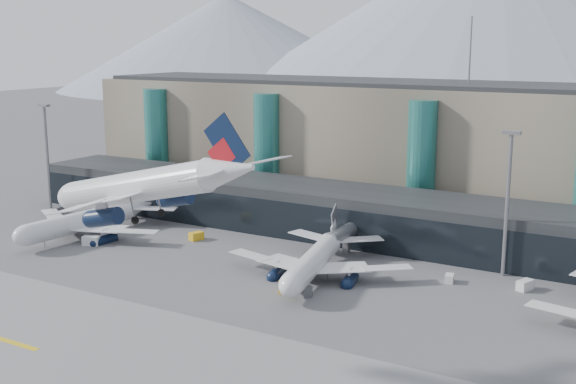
% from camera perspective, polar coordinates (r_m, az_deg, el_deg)
% --- Properties ---
extents(ground, '(900.00, 900.00, 0.00)m').
position_cam_1_polar(ground, '(103.85, -6.87, -11.19)').
color(ground, '#515154').
rests_on(ground, ground).
extents(runway_strip, '(400.00, 40.00, 0.04)m').
position_cam_1_polar(runway_strip, '(93.43, -12.57, -14.12)').
color(runway_strip, slate).
rests_on(runway_strip, ground).
extents(runway_markings, '(128.00, 1.00, 0.02)m').
position_cam_1_polar(runway_markings, '(93.42, -12.57, -14.10)').
color(runway_markings, gold).
rests_on(runway_markings, ground).
extents(concourse, '(170.00, 27.00, 10.00)m').
position_cam_1_polar(concourse, '(150.01, 6.43, -1.92)').
color(concourse, black).
rests_on(concourse, ground).
extents(terminal_main, '(130.00, 30.00, 31.00)m').
position_cam_1_polar(terminal_main, '(187.26, 3.49, 4.14)').
color(terminal_main, gray).
rests_on(terminal_main, ground).
extents(teal_towers, '(116.40, 19.40, 46.00)m').
position_cam_1_polar(teal_towers, '(168.90, 4.08, 2.80)').
color(teal_towers, '#29746E').
rests_on(teal_towers, ground).
extents(lightmast_left, '(3.00, 1.20, 25.60)m').
position_cam_1_polar(lightmast_left, '(185.43, -18.51, 3.15)').
color(lightmast_left, slate).
rests_on(lightmast_left, ground).
extents(lightmast_mid, '(3.00, 1.20, 25.60)m').
position_cam_1_polar(lightmast_mid, '(129.71, 16.97, -0.27)').
color(lightmast_mid, slate).
rests_on(lightmast_mid, ground).
extents(hero_jet, '(31.15, 31.93, 10.29)m').
position_cam_1_polar(hero_jet, '(83.23, -10.47, 1.10)').
color(hero_jet, silver).
rests_on(hero_jet, ground).
extents(jet_parked_left, '(37.59, 37.11, 12.15)m').
position_cam_1_polar(jet_parked_left, '(159.06, -15.05, -1.61)').
color(jet_parked_left, silver).
rests_on(jet_parked_left, ground).
extents(jet_parked_mid, '(34.44, 35.30, 11.36)m').
position_cam_1_polar(jet_parked_mid, '(127.52, 2.39, -4.65)').
color(jet_parked_mid, silver).
rests_on(jet_parked_mid, ground).
extents(veh_a, '(3.82, 2.97, 1.90)m').
position_cam_1_polar(veh_a, '(151.31, -15.28, -3.73)').
color(veh_a, silver).
rests_on(veh_a, ground).
extents(veh_b, '(2.52, 3.23, 1.64)m').
position_cam_1_polar(veh_b, '(151.05, -7.26, -3.47)').
color(veh_b, gold).
rests_on(veh_b, ground).
extents(veh_c, '(3.69, 2.84, 1.82)m').
position_cam_1_polar(veh_c, '(118.03, 1.12, -7.75)').
color(veh_c, '#49494E').
rests_on(veh_c, ground).
extents(veh_d, '(2.57, 3.36, 1.70)m').
position_cam_1_polar(veh_d, '(126.66, 18.22, -7.00)').
color(veh_d, silver).
rests_on(veh_d, ground).
extents(veh_f, '(2.26, 3.28, 1.67)m').
position_cam_1_polar(veh_f, '(181.22, -17.66, -1.36)').
color(veh_f, '#49494E').
rests_on(veh_f, ground).
extents(veh_g, '(1.80, 2.57, 1.37)m').
position_cam_1_polar(veh_g, '(127.23, 12.63, -6.68)').
color(veh_g, silver).
rests_on(veh_g, ground).
extents(veh_h, '(4.54, 3.11, 2.29)m').
position_cam_1_polar(veh_h, '(118.85, 0.36, -7.48)').
color(veh_h, gold).
rests_on(veh_h, ground).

